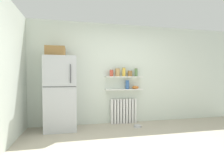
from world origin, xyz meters
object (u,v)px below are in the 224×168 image
at_px(storage_jar_1, 118,72).
at_px(storage_jar_4, 136,72).
at_px(radiator, 124,111).
at_px(storage_jar_0, 111,73).
at_px(vase, 127,85).
at_px(pet_food_bowl, 138,126).
at_px(refrigerator, 61,91).
at_px(storage_jar_3, 130,73).
at_px(shelf_bowl, 135,87).
at_px(storage_jar_2, 124,72).

bearing_deg(storage_jar_1, storage_jar_4, -0.00).
distance_m(radiator, storage_jar_4, 1.08).
xyz_separation_m(radiator, storage_jar_1, (-0.17, -0.03, 1.02)).
bearing_deg(storage_jar_0, storage_jar_4, 0.00).
relative_size(storage_jar_1, vase, 0.96).
bearing_deg(pet_food_bowl, refrigerator, 173.23).
bearing_deg(storage_jar_3, radiator, 169.82).
distance_m(refrigerator, shelf_bowl, 1.90).
relative_size(storage_jar_0, storage_jar_2, 0.76).
relative_size(storage_jar_1, storage_jar_2, 0.93).
distance_m(storage_jar_1, pet_food_bowl, 1.44).
distance_m(storage_jar_2, pet_food_bowl, 1.41).
relative_size(storage_jar_0, vase, 0.78).
bearing_deg(pet_food_bowl, storage_jar_0, 142.96).
distance_m(refrigerator, pet_food_bowl, 2.00).
height_order(storage_jar_1, storage_jar_3, storage_jar_1).
bearing_deg(storage_jar_2, refrigerator, -172.51).
distance_m(refrigerator, storage_jar_2, 1.65).
relative_size(storage_jar_2, shelf_bowl, 1.32).
bearing_deg(shelf_bowl, pet_food_bowl, -102.26).
bearing_deg(shelf_bowl, refrigerator, -173.75).
bearing_deg(storage_jar_3, refrigerator, -173.22).
height_order(storage_jar_1, storage_jar_4, storage_jar_4).
relative_size(storage_jar_2, pet_food_bowl, 1.32).
bearing_deg(shelf_bowl, storage_jar_3, 180.00).
relative_size(refrigerator, radiator, 2.75).
bearing_deg(pet_food_bowl, shelf_bowl, 77.74).
relative_size(storage_jar_0, shelf_bowl, 1.00).
bearing_deg(pet_food_bowl, storage_jar_2, 117.92).
xyz_separation_m(storage_jar_2, storage_jar_3, (0.17, 0.00, -0.04)).
xyz_separation_m(radiator, storage_jar_4, (0.33, -0.03, 1.03)).
bearing_deg(radiator, storage_jar_2, -90.00).
distance_m(storage_jar_0, storage_jar_4, 0.67).
xyz_separation_m(storage_jar_0, vase, (0.43, 0.00, -0.30)).
bearing_deg(storage_jar_2, pet_food_bowl, -62.08).
distance_m(storage_jar_3, storage_jar_4, 0.17).
height_order(storage_jar_0, storage_jar_2, storage_jar_2).
height_order(storage_jar_4, shelf_bowl, storage_jar_4).
bearing_deg(storage_jar_4, refrigerator, -173.81).
distance_m(radiator, storage_jar_2, 1.03).
bearing_deg(storage_jar_3, storage_jar_2, -180.00).
xyz_separation_m(storage_jar_1, storage_jar_3, (0.33, 0.00, -0.03)).
distance_m(storage_jar_0, shelf_bowl, 0.75).
bearing_deg(shelf_bowl, storage_jar_4, -0.00).
bearing_deg(storage_jar_2, vase, 0.00).
bearing_deg(storage_jar_4, radiator, 174.87).
xyz_separation_m(radiator, storage_jar_2, (-0.00, -0.03, 1.03)).
xyz_separation_m(storage_jar_4, vase, (-0.24, 0.00, -0.33)).
height_order(storage_jar_2, storage_jar_3, storage_jar_2).
bearing_deg(refrigerator, vase, 7.07).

